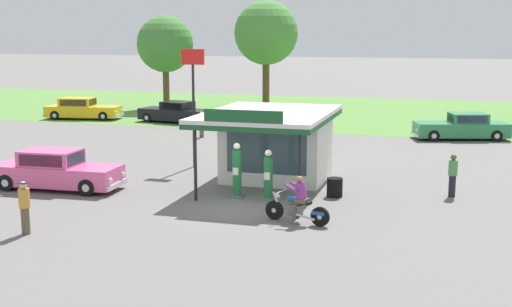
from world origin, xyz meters
TOP-DOWN VIEW (x-y plane):
  - ground_plane at (0.00, 0.00)m, footprint 300.00×300.00m
  - grass_verge_strip at (0.00, 30.00)m, footprint 120.00×24.00m
  - service_station_kiosk at (0.14, 4.41)m, footprint 4.83×6.82m
  - gas_pump_nearside at (-0.47, 1.10)m, footprint 0.44×0.44m
  - gas_pump_offside at (0.75, 1.10)m, footprint 0.44×0.44m
  - motorcycle_with_rider at (2.48, -1.53)m, footprint 2.26×0.81m
  - featured_classic_sedan at (-7.88, 0.51)m, footprint 5.39×2.03m
  - parked_car_back_row_centre_right at (-18.49, 20.29)m, footprint 5.67×2.64m
  - parked_car_back_row_centre at (-11.30, 20.42)m, footprint 5.36×2.65m
  - parked_car_back_row_right at (-2.63, 16.67)m, footprint 5.33×2.55m
  - parked_car_second_row_spare at (7.83, 18.25)m, footprint 5.75×3.24m
  - bystander_chatting_near_pumps at (7.31, 3.60)m, footprint 0.34×0.34m
  - bystander_leaning_by_kiosk at (-7.06, 14.58)m, footprint 0.34×0.34m
  - bystander_standing_back_lot at (-5.33, -5.09)m, footprint 0.37×0.37m
  - bystander_strolling_foreground at (-3.14, 8.02)m, footprint 0.34×0.34m
  - tree_oak_right at (-7.77, 31.46)m, footprint 5.26×5.26m
  - tree_oak_far_right at (-15.37, 28.11)m, footprint 4.56×4.56m
  - roadside_pole_sign at (-4.22, 6.23)m, footprint 1.10×0.12m
  - spare_tire_stack at (3.03, 2.34)m, footprint 0.60×0.60m

SIDE VIEW (x-z plane):
  - ground_plane at x=0.00m, z-range 0.00..0.00m
  - grass_verge_strip at x=0.00m, z-range 0.00..0.01m
  - spare_tire_stack at x=3.03m, z-range 0.00..0.72m
  - motorcycle_with_rider at x=2.48m, z-range -0.14..1.44m
  - parked_car_back_row_centre at x=-11.30m, z-range -0.06..1.41m
  - parked_car_back_row_right at x=-2.63m, z-range -0.08..1.45m
  - parked_car_second_row_spare at x=7.83m, z-range -0.07..1.47m
  - parked_car_back_row_centre_right at x=-18.49m, z-range -0.06..1.47m
  - featured_classic_sedan at x=-7.88m, z-range -0.07..1.50m
  - bystander_strolling_foreground at x=-3.14m, z-range 0.04..1.55m
  - bystander_leaning_by_kiosk at x=-7.06m, z-range 0.03..1.59m
  - bystander_chatting_near_pumps at x=7.31m, z-range 0.04..1.68m
  - gas_pump_offside at x=0.75m, z-range -0.08..1.83m
  - bystander_standing_back_lot at x=-5.33m, z-range 0.06..1.73m
  - gas_pump_nearside at x=-0.47m, z-range -0.08..2.02m
  - service_station_kiosk at x=0.14m, z-range 0.01..3.49m
  - roadside_pole_sign at x=-4.22m, z-range 0.94..6.36m
  - tree_oak_far_right at x=-15.37m, z-range 1.40..8.95m
  - tree_oak_right at x=-7.77m, z-range 1.72..10.52m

